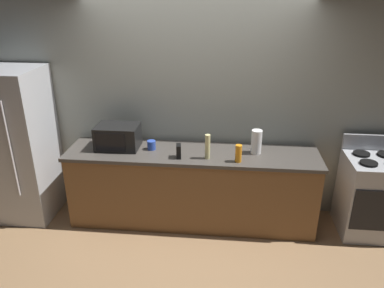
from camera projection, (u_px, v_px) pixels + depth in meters
The scene contains 11 objects.
ground_plane at pixel (188, 240), 4.18m from camera, with size 8.00×8.00×0.00m, color #93704C.
back_wall at pixel (195, 103), 4.39m from camera, with size 6.40×0.10×2.70m, color #9EA399.
counter_run at pixel (192, 187), 4.37m from camera, with size 2.84×0.64×0.90m.
refrigerator at pixel (18, 145), 4.38m from camera, with size 0.72×0.73×1.80m.
stove_range at pixel (370, 195), 4.18m from camera, with size 0.60×0.61×1.08m.
microwave at pixel (118, 137), 4.26m from camera, with size 0.48×0.35×0.27m.
paper_towel_roll at pixel (256, 142), 4.12m from camera, with size 0.12×0.12×0.27m, color white.
cordless_phone at pixel (179, 151), 4.04m from camera, with size 0.05×0.11×0.15m, color black.
bottle_vinegar at pixel (208, 147), 3.99m from camera, with size 0.06×0.06×0.27m, color beige.
bottle_dish_soap at pixel (238, 153), 3.94m from camera, with size 0.07×0.07×0.19m, color orange.
mug_blue at pixel (151, 145), 4.25m from camera, with size 0.10×0.10×0.10m, color #2D4CB2.
Camera 1 is at (0.38, -3.41, 2.63)m, focal length 35.04 mm.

